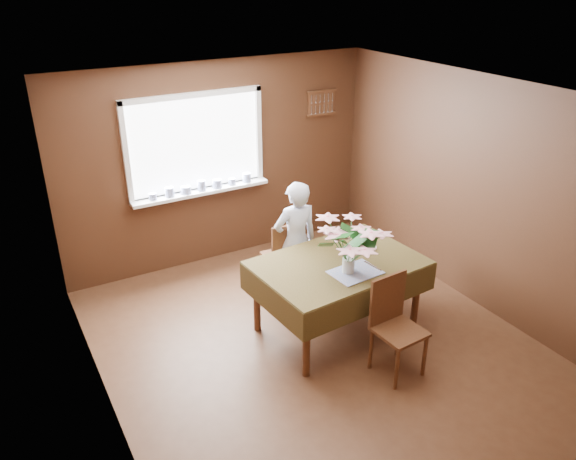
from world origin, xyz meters
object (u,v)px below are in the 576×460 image
dining_table (338,270)px  seated_woman (296,242)px  chair_near (394,321)px  chair_far (284,254)px  flower_bouquet (350,241)px

dining_table → seated_woman: (-0.06, 0.75, 0.01)m
chair_near → dining_table: bearing=93.3°
chair_near → seated_woman: size_ratio=0.67×
chair_far → flower_bouquet: bearing=98.0°
dining_table → flower_bouquet: 0.49m
dining_table → seated_woman: 0.75m
dining_table → flower_bouquet: flower_bouquet is taller
seated_woman → flower_bouquet: bearing=95.6°
dining_table → chair_near: bearing=-87.2°
dining_table → chair_near: size_ratio=1.80×
chair_far → chair_near: bearing=101.3°
chair_near → chair_far: bearing=93.3°
dining_table → chair_near: 0.80m
seated_woman → chair_near: bearing=100.2°
chair_far → seated_woman: size_ratio=0.64×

